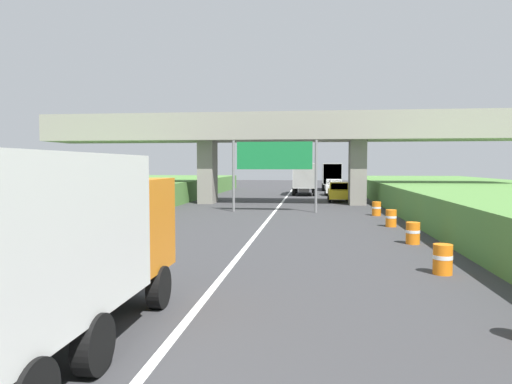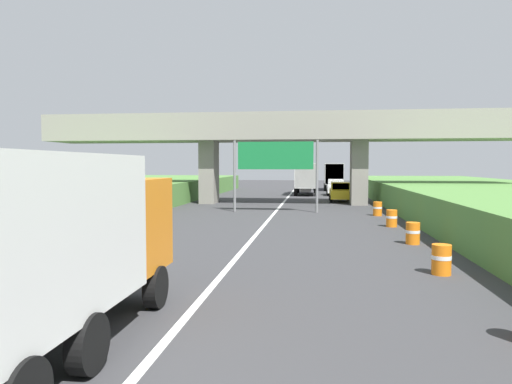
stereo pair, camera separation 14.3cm
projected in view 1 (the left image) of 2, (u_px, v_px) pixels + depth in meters
The scene contains 12 objects.
lane_centre_stripe at pixel (273, 213), 31.43m from camera, with size 0.20×102.33×0.01m, color white.
overpass_bridge at pixel (281, 137), 38.83m from camera, with size 40.00×4.80×7.45m.
overhead_highway_sign at pixel (274, 160), 32.06m from camera, with size 5.88×0.18×4.95m.
truck_green at pixel (304, 177), 51.19m from camera, with size 2.44×7.30×3.44m.
truck_orange at pixel (48, 244), 7.85m from camera, with size 2.44×7.30×3.44m.
truck_blue at pixel (331, 175), 60.46m from camera, with size 2.44×7.30×3.44m.
car_white at pixel (334, 187), 50.20m from camera, with size 1.86×4.10×1.72m.
car_yellow at pixel (339, 192), 41.50m from camera, with size 1.86×4.10×1.72m.
construction_barrel_1 at pixel (443, 259), 13.87m from camera, with size 0.57×0.57×0.90m.
construction_barrel_2 at pixel (413, 233), 19.20m from camera, with size 0.57×0.57×0.90m.
construction_barrel_3 at pixel (391, 218), 24.56m from camera, with size 0.57×0.57×0.90m.
construction_barrel_4 at pixel (376, 209), 29.92m from camera, with size 0.57×0.57×0.90m.
Camera 1 is at (2.58, -0.05, 3.25)m, focal length 32.75 mm.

